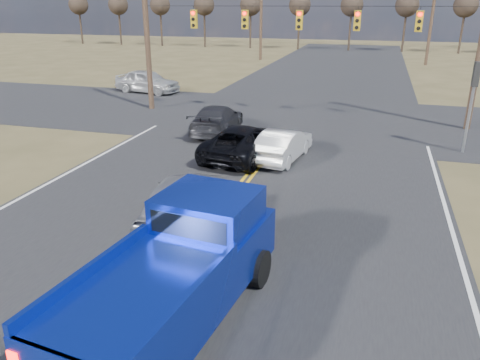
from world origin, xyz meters
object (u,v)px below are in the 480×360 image
(white_car_queue, at_px, (283,145))
(cross_car_west, at_px, (147,81))
(dgrey_car_queue, at_px, (217,119))
(pickup_truck, at_px, (178,271))
(silver_suv, at_px, (183,199))
(black_suv, at_px, (245,142))

(white_car_queue, relative_size, cross_car_west, 0.82)
(dgrey_car_queue, relative_size, cross_car_west, 0.98)
(white_car_queue, relative_size, dgrey_car_queue, 0.83)
(pickup_truck, relative_size, dgrey_car_queue, 1.32)
(dgrey_car_queue, xyz_separation_m, cross_car_west, (-8.52, 9.25, 0.14))
(silver_suv, bearing_deg, dgrey_car_queue, -83.63)
(silver_suv, relative_size, black_suv, 0.91)
(pickup_truck, xyz_separation_m, white_car_queue, (-0.05, 10.95, -0.45))
(pickup_truck, relative_size, cross_car_west, 1.30)
(black_suv, relative_size, cross_car_west, 1.04)
(pickup_truck, xyz_separation_m, cross_car_west, (-12.64, 23.60, -0.28))
(pickup_truck, xyz_separation_m, black_suv, (-1.65, 10.77, -0.41))
(dgrey_car_queue, bearing_deg, silver_suv, 99.23)
(silver_suv, distance_m, black_suv, 6.62)
(black_suv, bearing_deg, white_car_queue, -165.74)
(silver_suv, height_order, black_suv, silver_suv)
(silver_suv, xyz_separation_m, black_suv, (0.00, 6.62, -0.08))
(pickup_truck, distance_m, black_suv, 10.90)
(black_suv, bearing_deg, dgrey_car_queue, -47.64)
(dgrey_car_queue, height_order, cross_car_west, cross_car_west)
(silver_suv, bearing_deg, cross_car_west, -67.75)
(pickup_truck, distance_m, dgrey_car_queue, 14.93)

